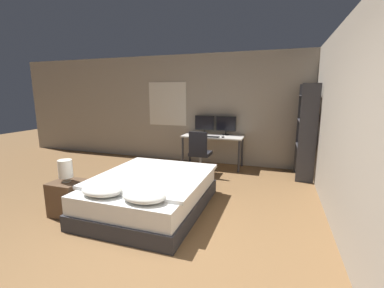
% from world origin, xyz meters
% --- Properties ---
extents(ground_plane, '(20.00, 20.00, 0.00)m').
position_xyz_m(ground_plane, '(0.00, 0.00, 0.00)').
color(ground_plane, brown).
extents(wall_back, '(12.00, 0.08, 2.70)m').
position_xyz_m(wall_back, '(-0.02, 4.26, 1.35)').
color(wall_back, '#9E9384').
rests_on(wall_back, ground_plane).
extents(wall_side_right, '(0.06, 12.00, 2.70)m').
position_xyz_m(wall_side_right, '(2.19, 1.50, 1.35)').
color(wall_side_right, '#9E9384').
rests_on(wall_side_right, ground_plane).
extents(bed, '(1.60, 2.00, 0.60)m').
position_xyz_m(bed, '(-0.36, 1.31, 0.26)').
color(bed, '#2D2D33').
rests_on(bed, ground_plane).
extents(nightstand, '(0.44, 0.41, 0.50)m').
position_xyz_m(nightstand, '(-1.42, 0.77, 0.25)').
color(nightstand, brown).
rests_on(nightstand, ground_plane).
extents(bedside_lamp, '(0.19, 0.19, 0.32)m').
position_xyz_m(bedside_lamp, '(-1.42, 0.77, 0.69)').
color(bedside_lamp, gray).
rests_on(bedside_lamp, nightstand).
extents(desk, '(1.44, 0.62, 0.76)m').
position_xyz_m(desk, '(-0.04, 3.88, 0.66)').
color(desk, beige).
rests_on(desk, ground_plane).
extents(monitor_left, '(0.49, 0.16, 0.46)m').
position_xyz_m(monitor_left, '(-0.31, 4.09, 1.02)').
color(monitor_left, black).
rests_on(monitor_left, desk).
extents(monitor_right, '(0.49, 0.16, 0.46)m').
position_xyz_m(monitor_right, '(0.23, 4.09, 1.02)').
color(monitor_right, black).
rests_on(monitor_right, desk).
extents(keyboard, '(0.39, 0.13, 0.02)m').
position_xyz_m(keyboard, '(-0.04, 3.68, 0.77)').
color(keyboard, black).
rests_on(keyboard, desk).
extents(computer_mouse, '(0.07, 0.05, 0.04)m').
position_xyz_m(computer_mouse, '(0.25, 3.68, 0.78)').
color(computer_mouse, black).
rests_on(computer_mouse, desk).
extents(office_chair, '(0.52, 0.52, 0.96)m').
position_xyz_m(office_chair, '(-0.16, 3.22, 0.38)').
color(office_chair, black).
rests_on(office_chair, ground_plane).
extents(bookshelf, '(0.33, 0.72, 1.94)m').
position_xyz_m(bookshelf, '(1.98, 3.64, 1.05)').
color(bookshelf, '#333338').
rests_on(bookshelf, ground_plane).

